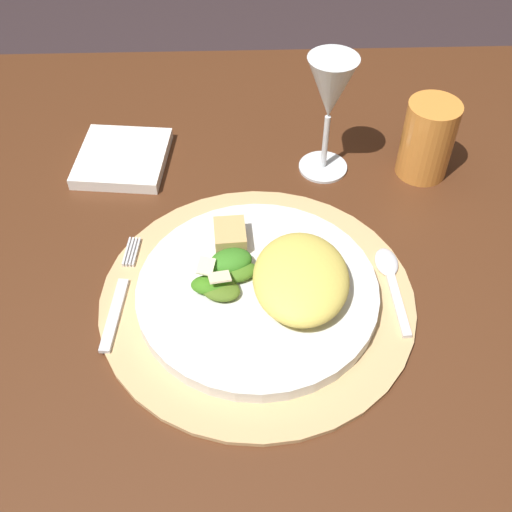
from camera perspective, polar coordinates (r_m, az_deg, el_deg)
name	(u,v)px	position (r m, az deg, el deg)	size (l,w,h in m)	color
dining_table	(201,342)	(0.85, -4.96, -7.72)	(1.34, 1.05, 0.75)	#4D2916
placemat	(257,298)	(0.73, 0.13, -3.82)	(0.36, 0.36, 0.01)	tan
dinner_plate	(257,292)	(0.72, 0.13, -3.24)	(0.27, 0.27, 0.02)	silver
pasta_serving	(301,278)	(0.70, 4.08, -1.97)	(0.13, 0.11, 0.04)	#DFC655
salad_greens	(226,274)	(0.71, -2.73, -1.66)	(0.08, 0.08, 0.03)	#4C6B1E
bread_piece	(230,236)	(0.75, -2.36, 1.81)	(0.05, 0.04, 0.02)	tan
fork	(119,297)	(0.74, -12.24, -3.62)	(0.03, 0.17, 0.00)	silver
spoon	(390,275)	(0.76, 12.00, -1.66)	(0.03, 0.13, 0.01)	silver
napkin	(123,158)	(0.92, -11.94, 8.65)	(0.12, 0.13, 0.02)	white
wine_glass	(330,93)	(0.83, 6.72, 14.37)	(0.07, 0.07, 0.17)	silver
amber_tumbler	(428,139)	(0.89, 15.23, 10.12)	(0.07, 0.07, 0.11)	orange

